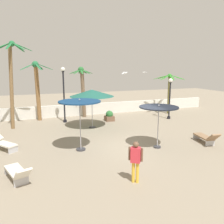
# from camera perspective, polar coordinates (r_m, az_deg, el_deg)

# --- Properties ---
(ground_plane) EXTENTS (56.00, 56.00, 0.00)m
(ground_plane) POSITION_cam_1_polar(r_m,az_deg,el_deg) (12.73, 5.30, -8.96)
(ground_plane) COLOR gray
(boundary_wall) EXTENTS (25.20, 0.30, 1.04)m
(boundary_wall) POSITION_cam_1_polar(r_m,az_deg,el_deg) (21.27, -5.82, 0.72)
(boundary_wall) COLOR silver
(boundary_wall) RESTS_ON ground_plane
(patio_umbrella_0) EXTENTS (2.19, 2.19, 2.77)m
(patio_umbrella_0) POSITION_cam_1_polar(r_m,az_deg,el_deg) (11.86, -8.10, 1.72)
(patio_umbrella_0) COLOR #333338
(patio_umbrella_0) RESTS_ON ground_plane
(patio_umbrella_1) EXTENTS (2.09, 2.09, 2.41)m
(patio_umbrella_1) POSITION_cam_1_polar(r_m,az_deg,el_deg) (12.42, 11.62, 0.67)
(patio_umbrella_1) COLOR #333338
(patio_umbrella_1) RESTS_ON ground_plane
(patio_umbrella_2) EXTENTS (3.16, 3.16, 2.84)m
(patio_umbrella_2) POSITION_cam_1_polar(r_m,az_deg,el_deg) (16.33, -5.08, 4.74)
(patio_umbrella_2) COLOR #333338
(patio_umbrella_2) RESTS_ON ground_plane
(palm_tree_0) EXTENTS (2.67, 2.72, 4.84)m
(palm_tree_0) POSITION_cam_1_polar(r_m,az_deg,el_deg) (19.59, -18.28, 6.64)
(palm_tree_0) COLOR brown
(palm_tree_0) RESTS_ON ground_plane
(palm_tree_1) EXTENTS (2.16, 2.16, 4.40)m
(palm_tree_1) POSITION_cam_1_polar(r_m,az_deg,el_deg) (20.03, -7.44, 6.61)
(palm_tree_1) COLOR brown
(palm_tree_1) RESTS_ON ground_plane
(palm_tree_2) EXTENTS (2.61, 2.67, 6.14)m
(palm_tree_2) POSITION_cam_1_polar(r_m,az_deg,el_deg) (17.47, -23.86, 8.70)
(palm_tree_2) COLOR brown
(palm_tree_2) RESTS_ON ground_plane
(palm_tree_3) EXTENTS (2.97, 2.99, 3.77)m
(palm_tree_3) POSITION_cam_1_polar(r_m,az_deg,el_deg) (22.09, 14.15, 6.25)
(palm_tree_3) COLOR brown
(palm_tree_3) RESTS_ON ground_plane
(lamp_post_0) EXTENTS (0.35, 0.35, 3.45)m
(lamp_post_0) POSITION_cam_1_polar(r_m,az_deg,el_deg) (19.83, 14.30, 4.23)
(lamp_post_0) COLOR black
(lamp_post_0) RESTS_ON ground_plane
(lamp_post_1) EXTENTS (0.34, 0.34, 4.37)m
(lamp_post_1) POSITION_cam_1_polar(r_m,az_deg,el_deg) (18.33, -11.99, 5.20)
(lamp_post_1) COLOR black
(lamp_post_1) RESTS_ON ground_plane
(lounge_chair_0) EXTENTS (1.11, 1.96, 0.84)m
(lounge_chair_0) POSITION_cam_1_polar(r_m,az_deg,el_deg) (9.80, -22.56, -13.74)
(lounge_chair_0) COLOR #B7B7BC
(lounge_chair_0) RESTS_ON ground_plane
(lounge_chair_1) EXTENTS (1.57, 1.80, 0.82)m
(lounge_chair_1) POSITION_cam_1_polar(r_m,az_deg,el_deg) (13.64, -25.73, -6.88)
(lounge_chair_1) COLOR #B7B7BC
(lounge_chair_1) RESTS_ON ground_plane
(lounge_chair_2) EXTENTS (0.84, 1.95, 0.84)m
(lounge_chair_2) POSITION_cam_1_polar(r_m,az_deg,el_deg) (14.32, 22.53, -5.83)
(lounge_chair_2) COLOR #B7B7BC
(lounge_chair_2) RESTS_ON ground_plane
(guest_1) EXTENTS (0.46, 0.41, 1.64)m
(guest_1) POSITION_cam_1_polar(r_m,az_deg,el_deg) (8.82, 5.93, -11.41)
(guest_1) COLOR gold
(guest_1) RESTS_ON ground_plane
(seagull_0) EXTENTS (0.39, 1.12, 0.14)m
(seagull_0) POSITION_cam_1_polar(r_m,az_deg,el_deg) (23.40, 8.12, 9.80)
(seagull_0) COLOR white
(seagull_1) EXTENTS (0.97, 1.14, 0.18)m
(seagull_1) POSITION_cam_1_polar(r_m,az_deg,el_deg) (18.58, 3.21, 9.71)
(seagull_1) COLOR white
(planter) EXTENTS (0.70, 0.70, 0.85)m
(planter) POSITION_cam_1_polar(r_m,az_deg,el_deg) (18.77, -0.66, -1.06)
(planter) COLOR brown
(planter) RESTS_ON ground_plane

